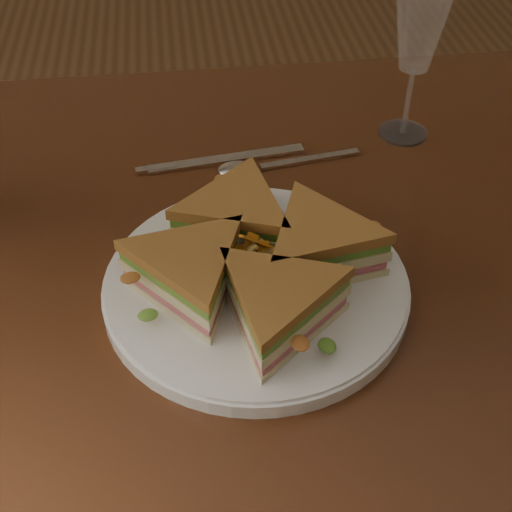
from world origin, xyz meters
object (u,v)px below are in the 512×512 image
object	(u,v)px
plate	(256,287)
sandwich_wedges	(256,260)
knife	(215,161)
spoon	(255,167)
table	(228,303)
wine_glass	(419,33)

from	to	relation	value
plate	sandwich_wedges	bearing A→B (deg)	0.00
sandwich_wedges	knife	xyz separation A→B (m)	(-0.02, 0.24, -0.04)
plate	spoon	bearing A→B (deg)	83.17
spoon	plate	bearing A→B (deg)	-105.52
table	knife	distance (m)	0.18
sandwich_wedges	spoon	distance (m)	0.22
plate	knife	size ratio (longest dim) A/B	1.43
table	plate	size ratio (longest dim) A/B	3.90
plate	table	bearing A→B (deg)	105.54
table	plate	world-z (taller)	plate
sandwich_wedges	wine_glass	bearing A→B (deg)	49.57
table	wine_glass	world-z (taller)	wine_glass
sandwich_wedges	wine_glass	xyz separation A→B (m)	(0.23, 0.27, 0.10)
spoon	knife	size ratio (longest dim) A/B	0.85
table	spoon	size ratio (longest dim) A/B	6.56
knife	table	bearing A→B (deg)	-97.55
table	wine_glass	distance (m)	0.40
sandwich_wedges	knife	bearing A→B (deg)	95.39
plate	spoon	world-z (taller)	plate
plate	knife	bearing A→B (deg)	95.39
sandwich_wedges	spoon	xyz separation A→B (m)	(0.03, 0.21, -0.04)
wine_glass	table	bearing A→B (deg)	-143.62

